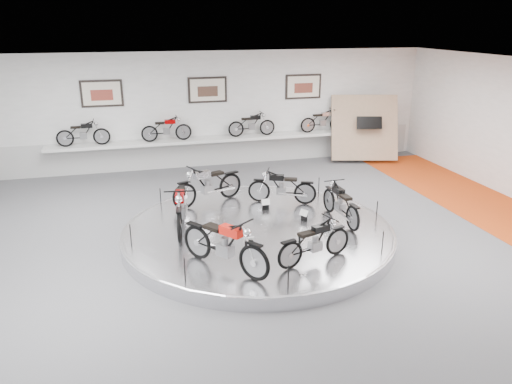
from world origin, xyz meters
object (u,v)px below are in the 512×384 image
object	(u,v)px
display_platform	(258,233)
bike_d	(224,243)
bike_c	(181,207)
bike_b	(208,184)
shelf	(210,140)
bike_e	(315,241)
bike_a	(282,187)
bike_f	(341,203)

from	to	relation	value
display_platform	bike_d	size ratio (longest dim) A/B	3.42
bike_c	bike_d	distance (m)	2.31
bike_b	bike_c	world-z (taller)	bike_c
shelf	bike_c	bearing A→B (deg)	-106.38
bike_c	bike_e	world-z (taller)	bike_c
shelf	bike_a	distance (m)	5.05
shelf	bike_d	size ratio (longest dim) A/B	5.88
bike_a	bike_d	size ratio (longest dim) A/B	0.83
bike_e	bike_f	xyz separation A→B (m)	(1.41, 1.88, 0.02)
bike_a	bike_e	world-z (taller)	bike_a
shelf	bike_d	distance (m)	8.31
bike_a	bike_e	bearing A→B (deg)	106.96
bike_b	bike_e	distance (m)	4.23
bike_c	bike_e	xyz separation A→B (m)	(2.41, -2.40, -0.11)
display_platform	bike_b	bearing A→B (deg)	113.45
bike_b	bike_e	bearing A→B (deg)	87.99
bike_e	shelf	bearing A→B (deg)	77.23
display_platform	shelf	distance (m)	6.46
bike_b	bike_f	distance (m)	3.57
bike_e	bike_c	bearing A→B (deg)	117.93
bike_d	bike_e	xyz separation A→B (m)	(1.82, -0.16, -0.10)
bike_c	bike_f	size ratio (longest dim) A/B	1.19
display_platform	bike_c	size ratio (longest dim) A/B	3.37
shelf	bike_e	xyz separation A→B (m)	(0.64, -8.39, -0.25)
bike_c	bike_d	bearing A→B (deg)	23.94
bike_d	bike_b	bearing A→B (deg)	138.29
bike_b	shelf	bearing A→B (deg)	-123.66
display_platform	bike_b	distance (m)	2.25
bike_e	bike_f	bearing A→B (deg)	36.04
bike_e	bike_d	bearing A→B (deg)	157.67
shelf	bike_b	distance (m)	4.52
bike_c	bike_f	distance (m)	3.85
display_platform	bike_d	distance (m)	2.28
bike_d	bike_f	distance (m)	3.66
bike_b	bike_d	xyz separation A→B (m)	(-0.32, -3.79, 0.02)
bike_b	bike_f	xyz separation A→B (m)	(2.91, -2.08, -0.06)
shelf	bike_a	bearing A→B (deg)	-77.85
display_platform	bike_c	bearing A→B (deg)	166.90
shelf	bike_b	world-z (taller)	bike_b
bike_c	bike_d	size ratio (longest dim) A/B	1.02
display_platform	shelf	bearing A→B (deg)	90.00
bike_b	bike_a	bearing A→B (deg)	142.66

